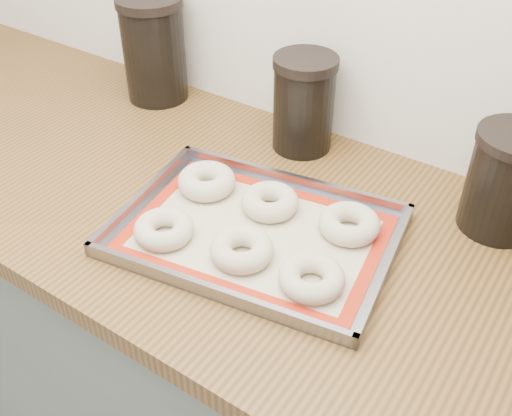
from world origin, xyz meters
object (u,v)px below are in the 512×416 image
Objects in this scene: bagel_front_left at (164,229)px; bagel_front_right at (312,278)px; canister_mid at (304,103)px; canister_right at (507,182)px; bagel_back_right at (349,224)px; bagel_back_mid at (270,202)px; baking_tray at (256,233)px; bagel_front_mid at (242,249)px; canister_left at (154,49)px; bagel_back_left at (207,181)px.

bagel_front_left and bagel_front_right have the same top height.
canister_right is (0.41, -0.03, -0.01)m from canister_mid.
bagel_front_left is 0.99× the size of bagel_front_right.
bagel_back_mid is at bearing -170.45° from bagel_back_right.
bagel_front_left is (-0.12, -0.09, 0.01)m from baking_tray.
canister_right reaches higher than bagel_front_left.
canister_right is (0.31, 0.32, 0.07)m from bagel_front_mid.
bagel_front_mid reaches higher than bagel_front_right.
canister_left is at bearing 150.75° from bagel_front_right.
canister_right is at bearing 23.40° from bagel_back_left.
bagel_back_right is (0.25, 0.19, 0.00)m from bagel_front_left.
bagel_back_mid is at bearing 6.48° from bagel_back_left.
canister_right reaches higher than bagel_back_mid.
bagel_front_left is at bearing -167.15° from bagel_front_mid.
bagel_front_left is 0.15m from bagel_back_left.
bagel_front_left is at bearing -142.56° from baking_tray.
canister_mid reaches higher than bagel_front_mid.
canister_left is (-0.48, 0.29, 0.11)m from baking_tray.
bagel_back_mid is (-0.03, 0.13, 0.00)m from bagel_front_mid.
bagel_back_left reaches higher than bagel_back_right.
baking_tray is 0.16m from bagel_back_left.
bagel_back_left is at bearing 159.35° from bagel_front_right.
bagel_front_mid is 0.12m from bagel_front_right.
bagel_back_mid is (0.11, 0.16, 0.00)m from bagel_front_left.
bagel_back_left is at bearing -173.52° from bagel_back_mid.
bagel_front_left is 0.27m from bagel_front_right.
baking_tray is at bearing -76.05° from bagel_back_mid.
bagel_front_mid is 0.53× the size of canister_mid.
canister_left is at bearing 144.32° from bagel_back_left.
baking_tray is 2.16× the size of canister_left.
canister_right is (0.45, 0.35, 0.07)m from bagel_front_left.
bagel_back_mid is at bearing -25.82° from canister_left.
baking_tray is 0.07m from bagel_front_mid.
baking_tray is 2.78× the size of canister_right.
bagel_front_mid is at bearing -74.22° from canister_mid.
canister_right is at bearing 59.24° from bagel_front_right.
bagel_front_mid and bagel_back_mid have the same top height.
canister_right is at bearing 28.98° from bagel_back_mid.
canister_mid is 0.41m from canister_right.
canister_right is (0.20, 0.17, 0.07)m from bagel_back_right.
canister_mid is at bearing 84.51° from bagel_front_left.
baking_tray is at bearing -31.36° from canister_left.
bagel_front_mid is 1.01× the size of bagel_front_right.
canister_mid is (-0.09, 0.29, 0.09)m from baking_tray.
bagel_back_right is 0.53× the size of canister_mid.
bagel_front_mid and bagel_back_right have the same top height.
canister_mid is 1.07× the size of canister_right.
canister_right is at bearing 38.40° from baking_tray.
canister_mid is at bearing 75.50° from bagel_back_left.
bagel_front_mid is 0.45m from canister_right.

